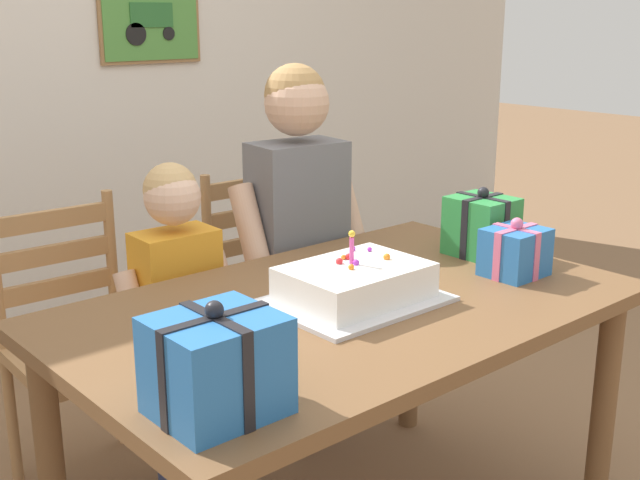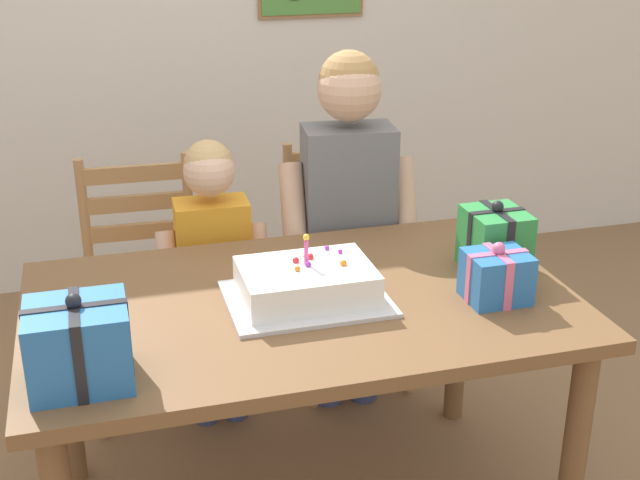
{
  "view_description": "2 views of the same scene",
  "coord_description": "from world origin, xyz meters",
  "px_view_note": "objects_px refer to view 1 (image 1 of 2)",
  "views": [
    {
      "loc": [
        -1.35,
        -1.45,
        1.48
      ],
      "look_at": [
        0.1,
        0.22,
        0.85
      ],
      "focal_mm": 45.29,
      "sensor_mm": 36.0,
      "label": 1
    },
    {
      "loc": [
        -0.52,
        -2.06,
        1.79
      ],
      "look_at": [
        0.11,
        0.2,
        0.84
      ],
      "focal_mm": 47.6,
      "sensor_mm": 36.0,
      "label": 2
    }
  ],
  "objects_px": {
    "gift_box_corner_small": "(515,252)",
    "birthday_cake": "(355,285)",
    "dining_table": "(346,336)",
    "child_younger": "(178,297)",
    "chair_left": "(80,347)",
    "chair_right": "(274,293)",
    "gift_box_red_large": "(481,226)",
    "child_older": "(298,219)",
    "gift_box_beside_cake": "(216,366)"
  },
  "relations": [
    {
      "from": "gift_box_corner_small",
      "to": "birthday_cake",
      "type": "bearing_deg",
      "value": 165.38
    },
    {
      "from": "dining_table",
      "to": "child_younger",
      "type": "relative_size",
      "value": 1.43
    },
    {
      "from": "chair_left",
      "to": "chair_right",
      "type": "relative_size",
      "value": 1.0
    },
    {
      "from": "gift_box_red_large",
      "to": "child_younger",
      "type": "bearing_deg",
      "value": 144.02
    },
    {
      "from": "child_older",
      "to": "birthday_cake",
      "type": "bearing_deg",
      "value": -117.04
    },
    {
      "from": "child_older",
      "to": "child_younger",
      "type": "distance_m",
      "value": 0.51
    },
    {
      "from": "birthday_cake",
      "to": "gift_box_corner_small",
      "type": "relative_size",
      "value": 2.54
    },
    {
      "from": "birthday_cake",
      "to": "chair_right",
      "type": "bearing_deg",
      "value": 65.79
    },
    {
      "from": "chair_right",
      "to": "child_older",
      "type": "xyz_separation_m",
      "value": [
        -0.06,
        -0.22,
        0.34
      ]
    },
    {
      "from": "gift_box_beside_cake",
      "to": "child_younger",
      "type": "distance_m",
      "value": 1.0
    },
    {
      "from": "chair_left",
      "to": "chair_right",
      "type": "distance_m",
      "value": 0.77
    },
    {
      "from": "chair_left",
      "to": "child_younger",
      "type": "relative_size",
      "value": 0.87
    },
    {
      "from": "gift_box_beside_cake",
      "to": "chair_left",
      "type": "xyz_separation_m",
      "value": [
        0.21,
        1.1,
        -0.38
      ]
    },
    {
      "from": "child_older",
      "to": "child_younger",
      "type": "height_order",
      "value": "child_older"
    },
    {
      "from": "dining_table",
      "to": "gift_box_beside_cake",
      "type": "height_order",
      "value": "gift_box_beside_cake"
    },
    {
      "from": "gift_box_beside_cake",
      "to": "child_older",
      "type": "bearing_deg",
      "value": 43.71
    },
    {
      "from": "child_older",
      "to": "child_younger",
      "type": "xyz_separation_m",
      "value": [
        -0.48,
        0.0,
        -0.16
      ]
    },
    {
      "from": "dining_table",
      "to": "gift_box_beside_cake",
      "type": "relative_size",
      "value": 6.47
    },
    {
      "from": "gift_box_beside_cake",
      "to": "chair_left",
      "type": "distance_m",
      "value": 1.18
    },
    {
      "from": "birthday_cake",
      "to": "dining_table",
      "type": "bearing_deg",
      "value": 120.54
    },
    {
      "from": "dining_table",
      "to": "gift_box_corner_small",
      "type": "height_order",
      "value": "gift_box_corner_small"
    },
    {
      "from": "chair_left",
      "to": "gift_box_corner_small",
      "type": "bearing_deg",
      "value": -47.01
    },
    {
      "from": "chair_left",
      "to": "child_older",
      "type": "relative_size",
      "value": 0.69
    },
    {
      "from": "chair_left",
      "to": "birthday_cake",
      "type": "bearing_deg",
      "value": -64.66
    },
    {
      "from": "gift_box_corner_small",
      "to": "chair_left",
      "type": "height_order",
      "value": "gift_box_corner_small"
    },
    {
      "from": "chair_left",
      "to": "child_older",
      "type": "distance_m",
      "value": 0.81
    },
    {
      "from": "gift_box_red_large",
      "to": "gift_box_beside_cake",
      "type": "xyz_separation_m",
      "value": [
        -1.2,
        -0.33,
        0.0
      ]
    },
    {
      "from": "child_older",
      "to": "gift_box_red_large",
      "type": "bearing_deg",
      "value": -62.95
    },
    {
      "from": "gift_box_corner_small",
      "to": "child_older",
      "type": "height_order",
      "value": "child_older"
    },
    {
      "from": "dining_table",
      "to": "gift_box_corner_small",
      "type": "bearing_deg",
      "value": -16.23
    },
    {
      "from": "gift_box_beside_cake",
      "to": "child_older",
      "type": "relative_size",
      "value": 0.18
    },
    {
      "from": "birthday_cake",
      "to": "chair_right",
      "type": "relative_size",
      "value": 0.48
    },
    {
      "from": "dining_table",
      "to": "gift_box_corner_small",
      "type": "distance_m",
      "value": 0.56
    },
    {
      "from": "birthday_cake",
      "to": "gift_box_red_large",
      "type": "relative_size",
      "value": 2.02
    },
    {
      "from": "dining_table",
      "to": "chair_left",
      "type": "bearing_deg",
      "value": 115.22
    },
    {
      "from": "chair_left",
      "to": "chair_right",
      "type": "xyz_separation_m",
      "value": [
        0.77,
        0.0,
        0.0
      ]
    },
    {
      "from": "gift_box_red_large",
      "to": "chair_right",
      "type": "bearing_deg",
      "value": 105.85
    },
    {
      "from": "gift_box_corner_small",
      "to": "child_older",
      "type": "xyz_separation_m",
      "value": [
        -0.19,
        0.74,
        -0.02
      ]
    },
    {
      "from": "birthday_cake",
      "to": "child_older",
      "type": "bearing_deg",
      "value": 62.96
    },
    {
      "from": "chair_right",
      "to": "child_older",
      "type": "bearing_deg",
      "value": -105.71
    },
    {
      "from": "birthday_cake",
      "to": "gift_box_corner_small",
      "type": "height_order",
      "value": "birthday_cake"
    },
    {
      "from": "gift_box_red_large",
      "to": "chair_left",
      "type": "xyz_separation_m",
      "value": [
        -0.99,
        0.77,
        -0.38
      ]
    },
    {
      "from": "gift_box_beside_cake",
      "to": "child_older",
      "type": "distance_m",
      "value": 1.27
    },
    {
      "from": "gift_box_beside_cake",
      "to": "child_younger",
      "type": "height_order",
      "value": "child_younger"
    },
    {
      "from": "birthday_cake",
      "to": "child_younger",
      "type": "height_order",
      "value": "child_younger"
    },
    {
      "from": "child_younger",
      "to": "dining_table",
      "type": "bearing_deg",
      "value": -75.32
    },
    {
      "from": "birthday_cake",
      "to": "gift_box_red_large",
      "type": "height_order",
      "value": "gift_box_red_large"
    },
    {
      "from": "gift_box_red_large",
      "to": "child_younger",
      "type": "xyz_separation_m",
      "value": [
        -0.76,
        0.55,
        -0.2
      ]
    },
    {
      "from": "gift_box_beside_cake",
      "to": "chair_left",
      "type": "relative_size",
      "value": 0.25
    },
    {
      "from": "gift_box_red_large",
      "to": "chair_right",
      "type": "distance_m",
      "value": 0.89
    }
  ]
}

